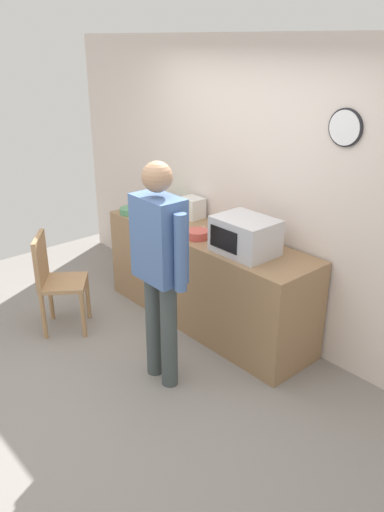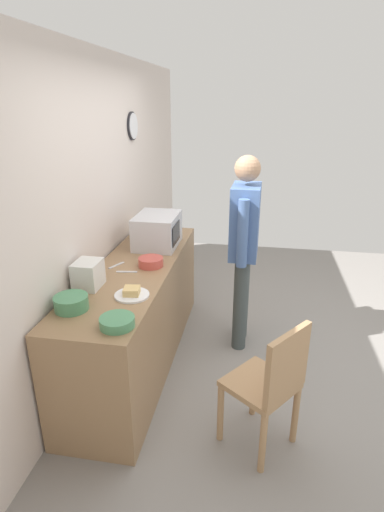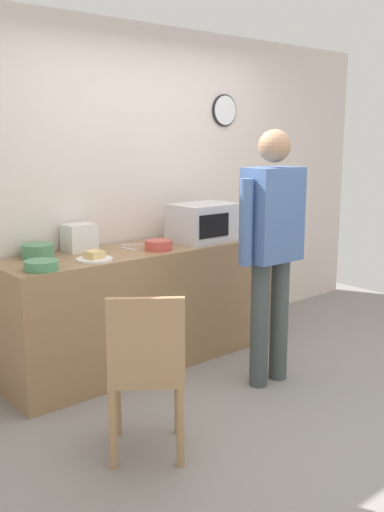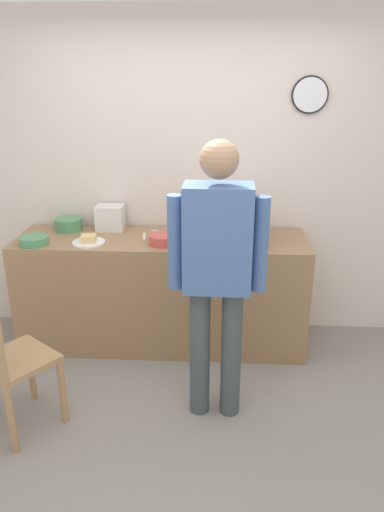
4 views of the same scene
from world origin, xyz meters
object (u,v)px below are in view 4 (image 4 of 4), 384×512
object	(u,v)px
salad_bowl	(68,224)
person_standing	(217,265)
cereal_bowl	(162,240)
microwave	(231,223)
sandwich_plate	(89,241)
toaster	(110,218)
mixing_bowl	(34,240)
wooden_chair	(4,358)
spoon_utensil	(161,232)
fork_utensil	(144,237)

from	to	relation	value
salad_bowl	person_standing	distance (m)	1.62
salad_bowl	cereal_bowl	distance (m)	0.87
microwave	salad_bowl	size ratio (longest dim) A/B	2.25
sandwich_plate	toaster	size ratio (longest dim) A/B	1.12
person_standing	salad_bowl	bearing A→B (deg)	138.96
mixing_bowl	toaster	size ratio (longest dim) A/B	0.98
microwave	person_standing	distance (m)	0.82
mixing_bowl	wooden_chair	bearing A→B (deg)	-82.95
person_standing	cereal_bowl	bearing A→B (deg)	118.87
sandwich_plate	wooden_chair	xyz separation A→B (m)	(-0.29, -0.98, -0.41)
sandwich_plate	toaster	distance (m)	0.38
salad_bowl	spoon_utensil	world-z (taller)	salad_bowl
sandwich_plate	mixing_bowl	xyz separation A→B (m)	(-0.41, -0.04, 0.01)
microwave	mixing_bowl	world-z (taller)	microwave
sandwich_plate	salad_bowl	distance (m)	0.42
toaster	person_standing	xyz separation A→B (m)	(0.88, -1.09, 0.04)
fork_utensil	person_standing	bearing A→B (deg)	-57.64
microwave	cereal_bowl	xyz separation A→B (m)	(-0.51, -0.07, -0.11)
salad_bowl	fork_utensil	bearing A→B (deg)	-13.84
cereal_bowl	sandwich_plate	bearing A→B (deg)	-178.51
toaster	wooden_chair	world-z (taller)	toaster
mixing_bowl	fork_utensil	world-z (taller)	mixing_bowl
sandwich_plate	wooden_chair	size ratio (longest dim) A/B	0.26
microwave	mixing_bowl	distance (m)	1.48
salad_bowl	mixing_bowl	xyz separation A→B (m)	(-0.15, -0.37, -0.02)
microwave	fork_utensil	world-z (taller)	microwave
sandwich_plate	person_standing	xyz separation A→B (m)	(0.97, -0.73, 0.12)
fork_utensil	wooden_chair	xyz separation A→B (m)	(-0.69, -1.16, -0.39)
sandwich_plate	fork_utensil	world-z (taller)	sandwich_plate
sandwich_plate	spoon_utensil	bearing A→B (deg)	30.37
cereal_bowl	wooden_chair	world-z (taller)	cereal_bowl
spoon_utensil	fork_utensil	bearing A→B (deg)	-132.02
fork_utensil	salad_bowl	bearing A→B (deg)	166.16
person_standing	spoon_utensil	bearing A→B (deg)	113.81
cereal_bowl	toaster	distance (m)	0.58
sandwich_plate	salad_bowl	xyz separation A→B (m)	(-0.25, 0.33, 0.03)
fork_utensil	mixing_bowl	bearing A→B (deg)	-165.35
sandwich_plate	fork_utensil	distance (m)	0.43
wooden_chair	cereal_bowl	bearing A→B (deg)	49.72
cereal_bowl	wooden_chair	xyz separation A→B (m)	(-0.85, -1.00, -0.42)
microwave	spoon_utensil	world-z (taller)	microwave
microwave	toaster	size ratio (longest dim) A/B	2.27
cereal_bowl	spoon_utensil	xyz separation A→B (m)	(-0.04, 0.29, -0.03)
cereal_bowl	spoon_utensil	world-z (taller)	cereal_bowl
sandwich_plate	mixing_bowl	size ratio (longest dim) A/B	1.14
salad_bowl	person_standing	size ratio (longest dim) A/B	0.12
spoon_utensil	person_standing	distance (m)	1.14
microwave	sandwich_plate	distance (m)	1.08
microwave	sandwich_plate	bearing A→B (deg)	-175.45
sandwich_plate	person_standing	bearing A→B (deg)	-37.04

